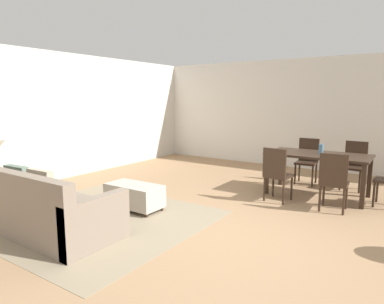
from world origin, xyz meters
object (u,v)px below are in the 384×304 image
(ottoman_table, at_px, (134,195))
(dining_table, at_px, (318,159))
(dining_chair_near_right, at_px, (334,179))
(dining_chair_far_right, at_px, (354,162))
(dining_chair_far_left, at_px, (307,158))
(dining_chair_near_left, at_px, (277,171))
(side_table, at_px, (0,182))
(vase_centerpiece, at_px, (321,149))
(couch, at_px, (44,211))

(ottoman_table, height_order, dining_table, dining_table)
(dining_chair_near_right, distance_m, dining_chair_far_right, 1.65)
(dining_chair_near_right, height_order, dining_chair_far_left, same)
(dining_chair_near_left, bearing_deg, side_table, -138.88)
(dining_chair_near_right, height_order, vase_centerpiece, vase_centerpiece)
(couch, xyz_separation_m, dining_chair_near_right, (2.91, 2.96, 0.23))
(dining_table, distance_m, vase_centerpiece, 0.19)
(couch, distance_m, dining_chair_far_right, 5.47)
(couch, xyz_separation_m, dining_table, (2.47, 3.77, 0.38))
(ottoman_table, distance_m, dining_chair_far_left, 3.71)
(side_table, xyz_separation_m, dining_chair_far_left, (3.37, 4.49, 0.05))
(couch, relative_size, dining_table, 1.17)
(dining_chair_near_left, bearing_deg, couch, -123.77)
(ottoman_table, height_order, vase_centerpiece, vase_centerpiece)
(dining_chair_far_left, bearing_deg, dining_chair_near_right, -62.57)
(ottoman_table, xyz_separation_m, dining_chair_far_right, (2.64, 3.26, 0.29))
(couch, height_order, vase_centerpiece, vase_centerpiece)
(vase_centerpiece, bearing_deg, ottoman_table, -132.92)
(ottoman_table, bearing_deg, dining_chair_near_right, 31.80)
(couch, xyz_separation_m, dining_chair_far_left, (2.06, 4.60, 0.23))
(couch, xyz_separation_m, dining_chair_near_left, (2.00, 2.99, 0.23))
(side_table, distance_m, dining_chair_near_left, 4.39)
(dining_chair_near_right, bearing_deg, dining_chair_far_left, 117.43)
(dining_table, bearing_deg, dining_chair_near_left, -121.36)
(dining_chair_near_left, xyz_separation_m, vase_centerpiece, (0.52, 0.74, 0.33))
(dining_chair_far_right, bearing_deg, dining_table, -119.36)
(side_table, bearing_deg, ottoman_table, 37.63)
(ottoman_table, bearing_deg, dining_chair_far_left, 61.60)
(couch, distance_m, dining_chair_near_left, 3.61)
(dining_chair_far_left, bearing_deg, dining_chair_far_right, 0.54)
(side_table, distance_m, vase_centerpiece, 5.29)
(dining_table, bearing_deg, ottoman_table, -131.87)
(dining_chair_near_left, height_order, vase_centerpiece, vase_centerpiece)
(side_table, relative_size, dining_chair_far_left, 0.65)
(dining_chair_near_right, distance_m, vase_centerpiece, 0.92)
(dining_chair_far_left, bearing_deg, side_table, -126.85)
(ottoman_table, xyz_separation_m, vase_centerpiece, (2.22, 2.39, 0.62))
(dining_chair_far_left, bearing_deg, dining_chair_near_left, -92.21)
(dining_table, bearing_deg, couch, -123.29)
(dining_table, xyz_separation_m, dining_chair_far_right, (0.47, 0.84, -0.15))
(side_table, bearing_deg, vase_centerpiece, 43.46)
(couch, relative_size, dining_chair_far_right, 2.19)
(dining_chair_near_right, relative_size, dining_chair_far_right, 1.00)
(dining_table, bearing_deg, dining_chair_far_left, 116.22)
(side_table, bearing_deg, dining_chair_near_right, 34.12)
(ottoman_table, xyz_separation_m, dining_chair_near_right, (2.61, 1.62, 0.29))
(side_table, xyz_separation_m, dining_chair_near_right, (4.22, 2.86, 0.05))
(couch, xyz_separation_m, vase_centerpiece, (2.52, 3.73, 0.56))
(dining_chair_far_right, xyz_separation_m, vase_centerpiece, (-0.42, -0.87, 0.33))
(dining_chair_far_left, bearing_deg, ottoman_table, -118.40)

